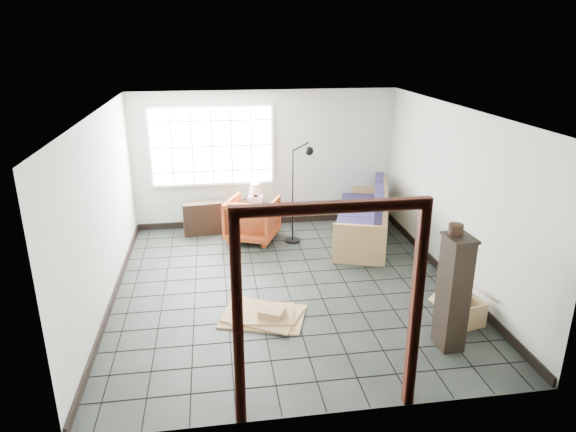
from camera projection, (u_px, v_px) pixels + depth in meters
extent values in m
plane|color=black|center=(287.00, 286.00, 7.66)|extent=(5.50, 5.50, 0.00)
cube|color=#AEB4AD|center=(266.00, 159.00, 9.78)|extent=(5.00, 0.02, 2.60)
cube|color=#AEB4AD|center=(331.00, 297.00, 4.66)|extent=(5.00, 0.02, 2.60)
cube|color=#AEB4AD|center=(102.00, 213.00, 6.87)|extent=(0.02, 5.50, 2.60)
cube|color=#AEB4AD|center=(454.00, 196.00, 7.57)|extent=(0.02, 5.50, 2.60)
cube|color=white|center=(287.00, 111.00, 6.79)|extent=(5.00, 5.50, 0.02)
cube|color=black|center=(267.00, 221.00, 10.18)|extent=(4.95, 0.03, 0.12)
cube|color=black|center=(114.00, 295.00, 7.29)|extent=(0.03, 5.45, 0.12)
cube|color=black|center=(444.00, 272.00, 7.98)|extent=(0.03, 5.45, 0.12)
cube|color=silver|center=(212.00, 146.00, 9.51)|extent=(2.32, 0.06, 1.52)
cube|color=white|center=(212.00, 146.00, 9.47)|extent=(2.20, 0.02, 1.40)
cube|color=#3A150D|center=(238.00, 326.00, 4.67)|extent=(0.10, 0.08, 2.10)
cube|color=#3A150D|center=(416.00, 312.00, 4.91)|extent=(0.10, 0.08, 2.10)
cube|color=#3A150D|center=(332.00, 207.00, 4.42)|extent=(1.80, 0.08, 0.10)
cube|color=#A7854B|center=(361.00, 229.00, 9.36)|extent=(1.48, 2.31, 0.39)
cube|color=#A7854B|center=(359.00, 245.00, 8.28)|extent=(0.84, 0.33, 0.69)
cube|color=#A7854B|center=(363.00, 203.00, 10.34)|extent=(0.84, 0.33, 0.69)
cube|color=#A7854B|center=(384.00, 210.00, 9.17)|extent=(0.74, 2.07, 0.75)
cube|color=#1B1638|center=(359.00, 229.00, 8.61)|extent=(0.95, 0.89, 0.17)
cube|color=#1B1638|center=(379.00, 215.00, 8.48)|extent=(0.36, 0.70, 0.56)
cube|color=#1B1638|center=(360.00, 215.00, 9.27)|extent=(0.95, 0.89, 0.17)
cube|color=#1B1638|center=(379.00, 202.00, 9.14)|extent=(0.36, 0.70, 0.56)
cube|color=#1B1638|center=(362.00, 203.00, 9.93)|extent=(0.95, 0.89, 0.17)
cube|color=#1B1638|center=(379.00, 191.00, 9.79)|extent=(0.36, 0.70, 0.56)
imported|color=maroon|center=(252.00, 217.00, 9.28)|extent=(1.09, 1.06, 0.87)
cube|color=black|center=(252.00, 204.00, 9.67)|extent=(0.58, 0.58, 0.06)
cube|color=black|center=(244.00, 222.00, 9.52)|extent=(0.06, 0.06, 0.51)
cube|color=black|center=(265.00, 220.00, 9.64)|extent=(0.06, 0.06, 0.51)
cube|color=black|center=(240.00, 216.00, 9.89)|extent=(0.06, 0.06, 0.51)
cube|color=black|center=(260.00, 213.00, 10.00)|extent=(0.06, 0.06, 0.51)
cylinder|color=black|center=(255.00, 198.00, 9.71)|extent=(0.10, 0.10, 0.12)
cylinder|color=black|center=(255.00, 193.00, 9.67)|extent=(0.02, 0.02, 0.09)
cone|color=beige|center=(255.00, 188.00, 9.64)|extent=(0.27, 0.27, 0.18)
cube|color=silver|center=(255.00, 199.00, 9.73)|extent=(0.32, 0.28, 0.10)
cylinder|color=black|center=(248.00, 199.00, 9.74)|extent=(0.03, 0.06, 0.06)
cylinder|color=black|center=(293.00, 240.00, 9.32)|extent=(0.31, 0.31, 0.03)
cylinder|color=black|center=(293.00, 196.00, 9.04)|extent=(0.03, 0.03, 1.69)
cylinder|color=black|center=(301.00, 147.00, 8.73)|extent=(0.29, 0.06, 0.15)
sphere|color=black|center=(309.00, 151.00, 8.74)|extent=(0.17, 0.17, 0.15)
cube|color=black|center=(205.00, 218.00, 9.62)|extent=(0.81, 0.39, 0.61)
cube|color=black|center=(205.00, 217.00, 9.62)|extent=(0.76, 0.34, 0.03)
cube|color=black|center=(453.00, 294.00, 5.98)|extent=(0.28, 0.36, 1.41)
cube|color=black|center=(460.00, 238.00, 5.74)|extent=(0.32, 0.40, 0.04)
cylinder|color=black|center=(456.00, 229.00, 5.76)|extent=(0.20, 0.20, 0.13)
cube|color=#9E734C|center=(460.00, 322.00, 6.69)|extent=(0.55, 0.47, 0.02)
cube|color=black|center=(446.00, 315.00, 6.56)|extent=(0.10, 0.38, 0.33)
cube|color=#9E734C|center=(477.00, 309.00, 6.72)|extent=(0.10, 0.38, 0.33)
cube|color=#9E734C|center=(471.00, 319.00, 6.47)|extent=(0.47, 0.12, 0.33)
cube|color=#9E734C|center=(452.00, 305.00, 6.81)|extent=(0.47, 0.12, 0.33)
cube|color=#9E734C|center=(443.00, 301.00, 6.46)|extent=(0.26, 0.41, 0.13)
cube|color=#9E734C|center=(483.00, 293.00, 6.67)|extent=(0.26, 0.41, 0.13)
cube|color=#9E734C|center=(263.00, 316.00, 6.83)|extent=(1.26, 1.06, 0.02)
cube|color=#9E734C|center=(263.00, 315.00, 6.82)|extent=(1.16, 1.07, 0.02)
cube|color=#9E734C|center=(263.00, 313.00, 6.81)|extent=(0.89, 0.70, 0.02)
cube|color=#9E734C|center=(272.00, 312.00, 6.72)|extent=(0.39, 0.37, 0.09)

